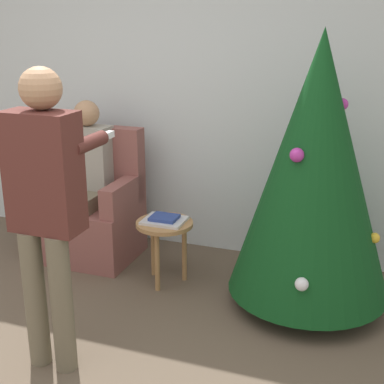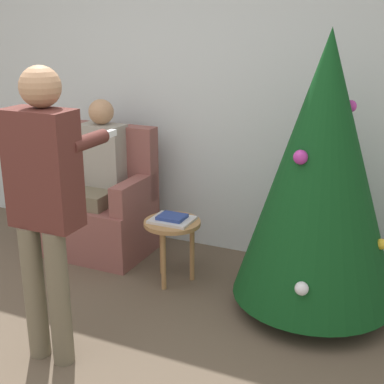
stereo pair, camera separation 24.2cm
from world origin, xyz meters
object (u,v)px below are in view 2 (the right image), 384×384
at_px(armchair, 103,209).
at_px(person_seated, 99,172).
at_px(person_standing, 45,194).
at_px(christmas_tree, 322,170).
at_px(side_stool, 172,231).

bearing_deg(armchair, person_seated, -90.00).
xyz_separation_m(armchair, person_standing, (0.56, -1.34, 0.61)).
relative_size(armchair, person_standing, 0.63).
bearing_deg(person_standing, christmas_tree, 42.22).
bearing_deg(side_stool, christmas_tree, 2.08).
distance_m(armchair, person_seated, 0.33).
distance_m(christmas_tree, side_stool, 1.17).
bearing_deg(person_standing, person_seated, 113.11).
height_order(person_seated, person_standing, person_standing).
relative_size(armchair, person_seated, 0.82).
height_order(christmas_tree, side_stool, christmas_tree).
xyz_separation_m(armchair, side_stool, (0.77, -0.26, 0.03)).
relative_size(christmas_tree, side_stool, 3.84).
bearing_deg(side_stool, armchair, 161.39).
xyz_separation_m(armchair, person_seated, (-0.00, -0.03, 0.33)).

